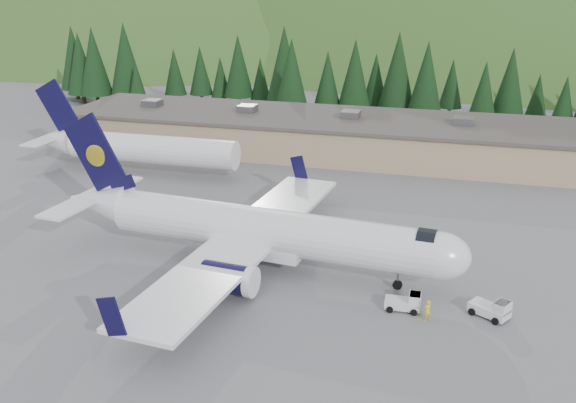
# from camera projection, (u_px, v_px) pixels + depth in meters

# --- Properties ---
(ground) EXTENTS (600.00, 600.00, 0.00)m
(ground) POSITION_uv_depth(u_px,v_px,m) (269.00, 268.00, 55.42)
(ground) COLOR slate
(airliner) EXTENTS (37.18, 34.93, 12.33)m
(airliner) POSITION_uv_depth(u_px,v_px,m) (257.00, 231.00, 54.67)
(airliner) COLOR white
(airliner) RESTS_ON ground
(second_airliner) EXTENTS (27.50, 11.00, 10.05)m
(second_airliner) POSITION_uv_depth(u_px,v_px,m) (132.00, 147.00, 80.54)
(second_airliner) COLOR white
(second_airliner) RESTS_ON ground
(baggage_tug_a) EXTENTS (2.71, 1.69, 1.42)m
(baggage_tug_a) POSITION_uv_depth(u_px,v_px,m) (406.00, 302.00, 48.31)
(baggage_tug_a) COLOR silver
(baggage_tug_a) RESTS_ON ground
(baggage_tug_b) EXTENTS (3.20, 2.74, 1.53)m
(baggage_tug_b) POSITION_uv_depth(u_px,v_px,m) (493.00, 309.00, 47.23)
(baggage_tug_b) COLOR silver
(baggage_tug_b) RESTS_ON ground
(terminal_building) EXTENTS (71.00, 17.00, 6.10)m
(terminal_building) POSITION_uv_depth(u_px,v_px,m) (315.00, 133.00, 90.22)
(terminal_building) COLOR tan
(terminal_building) RESTS_ON ground
(ramp_worker) EXTENTS (0.70, 0.70, 1.65)m
(ramp_worker) POSITION_uv_depth(u_px,v_px,m) (428.00, 311.00, 46.77)
(ramp_worker) COLOR yellow
(ramp_worker) RESTS_ON ground
(tree_line) EXTENTS (112.85, 19.13, 14.41)m
(tree_line) POSITION_uv_depth(u_px,v_px,m) (348.00, 73.00, 108.98)
(tree_line) COLOR black
(tree_line) RESTS_ON ground
(hills) EXTENTS (614.00, 330.00, 300.00)m
(hills) POSITION_uv_depth(u_px,v_px,m) (550.00, 253.00, 257.85)
(hills) COLOR #335019
(hills) RESTS_ON ground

